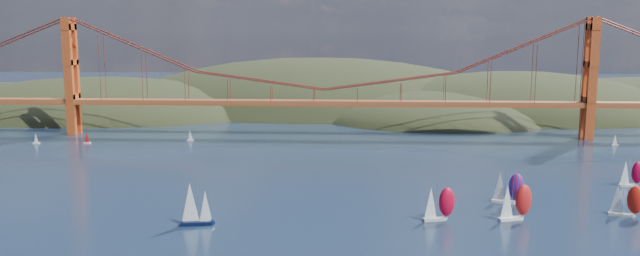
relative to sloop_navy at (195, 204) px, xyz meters
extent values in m
ellipsoid|color=black|center=(-113.03, 215.95, -16.66)|extent=(240.00, 140.00, 64.00)
ellipsoid|color=black|center=(16.97, 255.95, -22.26)|extent=(300.00, 180.00, 96.00)
ellipsoid|color=black|center=(136.97, 225.95, -18.76)|extent=(220.00, 140.00, 76.00)
ellipsoid|color=black|center=(86.97, 195.95, -13.86)|extent=(140.00, 110.00, 48.00)
cube|color=#984D26|center=(26.97, 135.95, 10.54)|extent=(440.00, 7.00, 1.60)
cube|color=#943E1A|center=(26.97, 135.95, 9.34)|extent=(440.00, 7.00, 0.80)
cube|color=#943E1A|center=(-93.03, 135.95, 22.04)|extent=(4.00, 8.50, 55.00)
cube|color=#943E1A|center=(146.97, 135.95, 22.04)|extent=(4.00, 8.50, 55.00)
cube|color=black|center=(0.30, 0.05, -4.99)|extent=(8.17, 3.50, 0.95)
cylinder|color=#99999E|center=(0.69, 0.12, 1.20)|extent=(0.12, 0.12, 11.42)
cone|color=white|center=(-1.10, -0.19, 0.63)|extent=(5.11, 5.11, 10.05)
cone|color=white|center=(2.64, 0.45, -0.51)|extent=(3.65, 3.65, 8.00)
cube|color=silver|center=(61.69, 6.99, -5.09)|extent=(6.39, 3.34, 0.74)
cylinder|color=#99999E|center=(61.99, 7.07, -0.11)|extent=(0.09, 0.09, 9.23)
cone|color=white|center=(60.63, 6.68, -0.57)|extent=(4.26, 4.26, 8.12)
ellipsoid|color=red|center=(64.94, 7.91, -0.57)|extent=(4.88, 3.78, 7.75)
cube|color=white|center=(81.74, 8.56, -5.07)|extent=(6.80, 3.70, 0.79)
cylinder|color=#99999E|center=(82.05, 8.66, 0.24)|extent=(0.10, 0.10, 9.83)
cone|color=white|center=(80.62, 8.21, -0.25)|extent=(4.59, 4.59, 8.65)
ellipsoid|color=red|center=(85.18, 9.63, -0.25)|extent=(5.24, 4.12, 8.26)
cube|color=silver|center=(112.33, 14.11, -5.10)|extent=(6.26, 3.87, 0.73)
cylinder|color=#99999E|center=(112.61, 13.99, -0.18)|extent=(0.09, 0.09, 9.11)
cone|color=white|center=(111.31, 14.52, -0.64)|extent=(4.43, 4.43, 8.01)
ellipsoid|color=red|center=(115.42, 12.84, -0.64)|extent=(4.94, 4.08, 7.65)
cube|color=silver|center=(127.91, 46.76, -5.13)|extent=(5.74, 2.21, 0.67)
cylinder|color=#99999E|center=(128.19, 46.79, -0.59)|extent=(0.08, 0.08, 8.39)
cone|color=white|center=(126.91, 46.64, -1.01)|extent=(3.48, 3.48, 7.38)
ellipsoid|color=#A30228|center=(130.97, 47.12, -1.01)|extent=(4.18, 2.90, 7.05)
cube|color=white|center=(83.72, 25.17, -5.08)|extent=(6.51, 3.79, 0.75)
cylinder|color=#99999E|center=(84.02, 25.06, 0.01)|extent=(0.09, 0.09, 9.43)
cone|color=white|center=(82.66, 25.56, -0.46)|extent=(4.51, 4.51, 8.30)
ellipsoid|color=#AC0B2B|center=(86.97, 24.00, -0.46)|extent=(5.08, 4.10, 7.92)
cube|color=silver|center=(-98.42, 109.27, -5.21)|extent=(3.00, 1.00, 0.50)
cone|color=white|center=(-98.42, 109.27, -2.86)|extent=(2.00, 2.00, 4.20)
cube|color=silver|center=(-76.53, 111.22, -5.21)|extent=(3.00, 1.00, 0.50)
cone|color=red|center=(-76.53, 111.22, -2.86)|extent=(2.00, 2.00, 4.20)
cube|color=silver|center=(-32.86, 119.87, -5.21)|extent=(3.00, 1.00, 0.50)
cone|color=white|center=(-32.86, 119.87, -2.86)|extent=(2.00, 2.00, 4.20)
cube|color=silver|center=(152.89, 118.56, -5.21)|extent=(3.00, 1.00, 0.50)
cone|color=white|center=(152.89, 118.56, -2.86)|extent=(2.00, 2.00, 4.20)
camera|label=1|loc=(40.29, -151.87, 44.31)|focal=35.00mm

